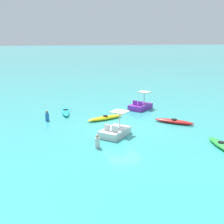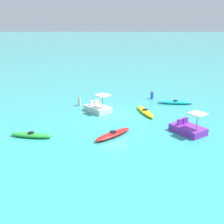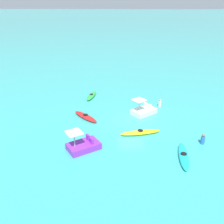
# 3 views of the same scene
# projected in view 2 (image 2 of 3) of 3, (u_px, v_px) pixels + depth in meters

# --- Properties ---
(ground_plane) EXTENTS (600.00, 600.00, 0.00)m
(ground_plane) POSITION_uv_depth(u_px,v_px,m) (113.00, 116.00, 23.00)
(ground_plane) COLOR #38ADA8
(kayak_green) EXTENTS (3.08, 1.12, 0.37)m
(kayak_green) POSITION_uv_depth(u_px,v_px,m) (31.00, 135.00, 18.55)
(kayak_green) COLOR green
(kayak_green) RESTS_ON ground_plane
(kayak_yellow) EXTENTS (1.58, 3.56, 0.37)m
(kayak_yellow) POSITION_uv_depth(u_px,v_px,m) (145.00, 112.00, 23.59)
(kayak_yellow) COLOR yellow
(kayak_yellow) RESTS_ON ground_plane
(kayak_cyan) EXTENTS (3.55, 1.00, 0.37)m
(kayak_cyan) POSITION_uv_depth(u_px,v_px,m) (175.00, 102.00, 26.40)
(kayak_cyan) COLOR #19B7C6
(kayak_cyan) RESTS_ON ground_plane
(kayak_red) EXTENTS (2.83, 2.87, 0.37)m
(kayak_red) POSITION_uv_depth(u_px,v_px,m) (113.00, 134.00, 18.70)
(kayak_red) COLOR red
(kayak_red) RESTS_ON ground_plane
(pedal_boat_purple) EXTENTS (2.61, 2.83, 1.68)m
(pedal_boat_purple) POSITION_uv_depth(u_px,v_px,m) (188.00, 128.00, 19.27)
(pedal_boat_purple) COLOR purple
(pedal_boat_purple) RESTS_ON ground_plane
(pedal_boat_white) EXTENTS (2.71, 2.79, 1.68)m
(pedal_boat_white) POSITION_uv_depth(u_px,v_px,m) (98.00, 108.00, 24.04)
(pedal_boat_white) COLOR white
(pedal_boat_white) RESTS_ON ground_plane
(person_near_shore) EXTENTS (0.45, 0.45, 0.88)m
(person_near_shore) POSITION_uv_depth(u_px,v_px,m) (79.00, 102.00, 25.78)
(person_near_shore) COLOR silver
(person_near_shore) RESTS_ON ground_plane
(person_by_kayaks) EXTENTS (0.39, 0.39, 0.88)m
(person_by_kayaks) POSITION_uv_depth(u_px,v_px,m) (152.00, 95.00, 28.14)
(person_by_kayaks) COLOR blue
(person_by_kayaks) RESTS_ON ground_plane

